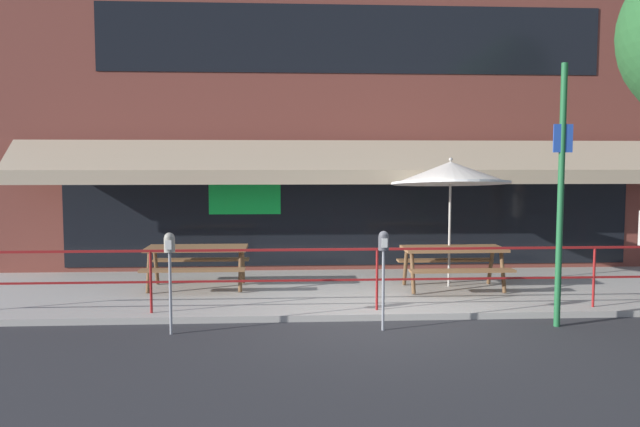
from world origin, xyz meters
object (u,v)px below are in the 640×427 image
object	(u,v)px
parking_meter_near	(170,252)
street_sign_pole	(561,193)
picnic_table_left	(197,255)
picnic_table_centre	(453,256)
parking_meter_far	(384,250)
patio_umbrella_centre	(450,174)

from	to	relation	value
parking_meter_near	street_sign_pole	bearing A→B (deg)	1.02
picnic_table_left	picnic_table_centre	xyz separation A→B (m)	(4.61, -0.34, 0.00)
picnic_table_left	parking_meter_far	bearing A→B (deg)	-41.67
patio_umbrella_centre	parking_meter_far	world-z (taller)	patio_umbrella_centre
picnic_table_left	picnic_table_centre	world-z (taller)	same
patio_umbrella_centre	parking_meter_near	size ratio (longest dim) A/B	1.67
picnic_table_left	parking_meter_near	bearing A→B (deg)	-90.01
patio_umbrella_centre	street_sign_pole	world-z (taller)	street_sign_pole
parking_meter_near	parking_meter_far	distance (m)	2.97
patio_umbrella_centre	parking_meter_far	xyz separation A→B (m)	(-1.64, -2.58, -1.03)
picnic_table_centre	patio_umbrella_centre	world-z (taller)	patio_umbrella_centre
street_sign_pole	patio_umbrella_centre	bearing A→B (deg)	110.28
parking_meter_near	picnic_table_left	bearing A→B (deg)	89.99
picnic_table_left	patio_umbrella_centre	size ratio (longest dim) A/B	0.76
picnic_table_centre	patio_umbrella_centre	distance (m)	1.50
patio_umbrella_centre	street_sign_pole	size ratio (longest dim) A/B	0.63
parking_meter_near	street_sign_pole	xyz separation A→B (m)	(5.54, 0.10, 0.80)
parking_meter_near	picnic_table_centre	bearing A→B (deg)	26.85
picnic_table_centre	parking_meter_near	distance (m)	5.18
picnic_table_left	street_sign_pole	size ratio (longest dim) A/B	0.48
picnic_table_left	street_sign_pole	distance (m)	6.23
parking_meter_far	patio_umbrella_centre	bearing A→B (deg)	57.59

